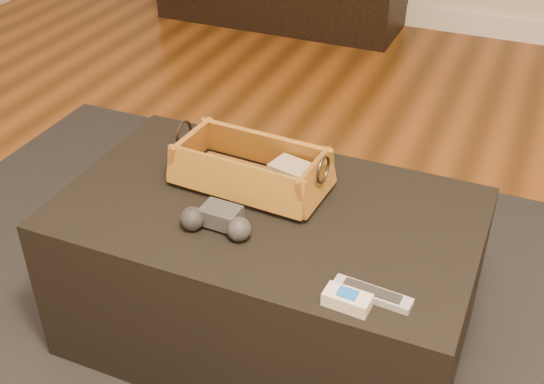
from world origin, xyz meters
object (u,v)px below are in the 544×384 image
at_px(wicker_basket, 251,170).
at_px(game_controller, 218,221).
at_px(silver_remote, 372,294).
at_px(ottoman, 268,273).
at_px(tv_remote, 241,178).
at_px(cream_gadget, 347,300).

height_order(wicker_basket, game_controller, wicker_basket).
bearing_deg(silver_remote, ottoman, 147.03).
xyz_separation_m(tv_remote, game_controller, (0.03, -0.19, 0.00)).
relative_size(tv_remote, game_controller, 1.17).
distance_m(tv_remote, wicker_basket, 0.03).
distance_m(tv_remote, silver_remote, 0.49).
bearing_deg(game_controller, cream_gadget, -18.93).
bearing_deg(ottoman, tv_remote, 149.70).
relative_size(silver_remote, cream_gadget, 1.72).
relative_size(tv_remote, cream_gadget, 2.10).
relative_size(wicker_basket, cream_gadget, 4.12).
xyz_separation_m(game_controller, silver_remote, (0.38, -0.08, -0.02)).
bearing_deg(tv_remote, ottoman, -32.82).
height_order(wicker_basket, cream_gadget, wicker_basket).
bearing_deg(ottoman, cream_gadget, -41.76).
distance_m(wicker_basket, silver_remote, 0.48).
xyz_separation_m(ottoman, wicker_basket, (-0.07, 0.07, 0.26)).
relative_size(ottoman, tv_remote, 4.93).
bearing_deg(game_controller, wicker_basket, 92.50).
height_order(ottoman, game_controller, game_controller).
distance_m(game_controller, silver_remote, 0.39).
bearing_deg(ottoman, wicker_basket, 137.40).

